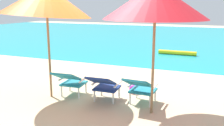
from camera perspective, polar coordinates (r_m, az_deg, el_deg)
name	(u,v)px	position (r m, az deg, el deg)	size (l,w,h in m)	color
ground_plane	(147,64)	(9.47, 7.85, -0.11)	(40.00, 40.00, 0.00)	#CCB78E
ocean_band	(178,38)	(17.50, 14.56, 5.53)	(40.00, 18.00, 0.01)	teal
swim_buoy	(177,53)	(11.36, 14.37, 2.26)	(0.18, 0.18, 1.60)	yellow
lounge_chair_left	(70,80)	(5.97, -9.31, -3.84)	(0.60, 0.91, 0.68)	teal
lounge_chair_center	(104,85)	(5.57, -1.75, -4.90)	(0.57, 0.90, 0.68)	navy
lounge_chair_right	(141,87)	(5.45, 6.42, -5.39)	(0.58, 0.90, 0.68)	teal
beach_umbrella_left	(46,0)	(5.84, -14.49, 13.40)	(2.78, 2.77, 2.59)	olive
beach_umbrella_right	(155,1)	(4.80, 9.68, 13.43)	(2.45, 2.45, 2.49)	olive
beach_ball	(134,89)	(6.27, 4.86, -5.71)	(0.22, 0.22, 0.22)	purple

